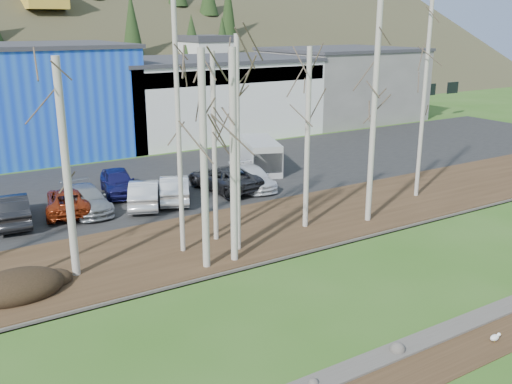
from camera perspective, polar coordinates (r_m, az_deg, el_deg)
dirt_strip at (r=18.18m, az=15.64°, el=-16.83°), size 80.00×1.80×0.03m
near_bank_rocks at (r=18.75m, az=13.32°, el=-15.58°), size 80.00×0.80×0.50m
river at (r=21.38m, az=5.44°, el=-10.89°), size 80.00×8.00×0.90m
far_bank_rocks at (r=24.43m, az=-0.43°, el=-7.15°), size 80.00×0.80×0.46m
far_bank at (r=26.97m, az=-4.00°, el=-4.66°), size 80.00×7.00×0.15m
parking_lot at (r=36.12m, az=-11.88°, el=0.56°), size 80.00×14.00×0.14m
building_white at (r=52.79m, az=-5.14°, el=9.57°), size 18.36×12.24×6.80m
building_grey at (r=61.64m, az=8.45°, el=10.70°), size 14.28×12.24×7.30m
seagull at (r=20.31m, az=22.79°, el=-13.26°), size 0.44×0.20×0.32m
dirt_mound at (r=23.14m, az=-22.78°, el=-8.65°), size 3.37×2.38×0.66m
birch_2 at (r=22.80m, az=-18.42°, el=2.00°), size 0.31×0.31×8.55m
birch_3 at (r=24.03m, az=-7.77°, el=6.38°), size 0.21×0.21×10.98m
birch_4 at (r=23.10m, az=-2.27°, el=3.36°), size 0.30×0.30×8.81m
birch_5 at (r=25.50m, az=-4.19°, el=4.29°), size 0.22×0.22×8.54m
birch_6 at (r=24.20m, az=-1.86°, el=4.53°), size 0.21×0.21×9.26m
birch_7 at (r=28.40m, az=11.71°, el=7.79°), size 0.28×0.28×11.00m
birch_8 at (r=27.22m, az=5.16°, el=5.18°), size 0.25×0.25×8.65m
birch_9 at (r=33.35m, az=16.48°, el=9.29°), size 0.23×0.23×11.65m
birch_10 at (r=22.48m, az=-5.23°, el=2.93°), size 0.30×0.30×8.81m
car_1 at (r=30.93m, az=-23.31°, el=-1.57°), size 2.11×4.81×1.53m
car_2 at (r=31.74m, az=-18.25°, el=-0.80°), size 3.25×5.12×1.32m
car_3 at (r=31.61m, az=-16.61°, el=-0.70°), size 1.89×4.61×1.34m
car_4 at (r=34.32m, az=-13.64°, el=1.00°), size 2.50×4.59×1.48m
car_5 at (r=32.42m, az=-8.17°, el=0.39°), size 3.20×4.71×1.47m
car_6 at (r=34.25m, az=-3.23°, el=1.41°), size 3.15×5.56×1.47m
car_7 at (r=34.65m, az=-0.36°, el=1.46°), size 2.47×4.65×1.28m
car_9 at (r=31.78m, az=-11.10°, el=-0.09°), size 3.20×4.71×1.47m
van_white at (r=38.48m, az=0.48°, el=3.63°), size 3.54×5.20×2.10m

